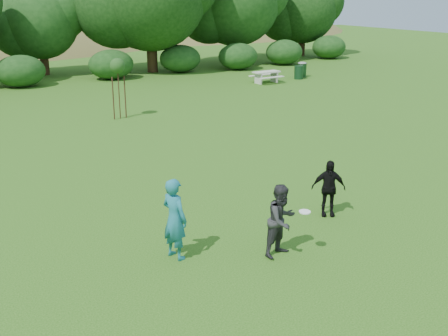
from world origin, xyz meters
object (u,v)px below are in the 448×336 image
at_px(player_black, 328,188).
at_px(picnic_table, 266,75).
at_px(sapling, 117,68).
at_px(trash_can_lidded, 302,69).
at_px(player_grey, 282,220).
at_px(player_teal, 175,219).
at_px(trash_can_near, 299,72).

relative_size(player_black, picnic_table, 0.87).
distance_m(sapling, trash_can_lidded, 16.65).
xyz_separation_m(player_grey, sapling, (2.52, 15.37, 1.55)).
distance_m(player_black, sapling, 14.29).
bearing_deg(player_grey, trash_can_lidded, 36.40).
bearing_deg(picnic_table, player_teal, -131.99).
distance_m(sapling, picnic_table, 13.04).
bearing_deg(player_teal, sapling, -32.59).
height_order(player_teal, trash_can_lidded, player_teal).
relative_size(sapling, trash_can_lidded, 2.71).
xyz_separation_m(sapling, trash_can_lidded, (15.72, 5.16, -1.88)).
xyz_separation_m(picnic_table, trash_can_lidded, (3.62, 0.70, 0.02)).
relative_size(player_teal, sapling, 0.68).
height_order(player_teal, sapling, sapling).
distance_m(trash_can_near, sapling, 15.76).
relative_size(player_grey, trash_can_near, 1.92).
relative_size(player_teal, trash_can_lidded, 1.83).
xyz_separation_m(trash_can_near, trash_can_lidded, (0.77, 0.56, 0.09)).
relative_size(player_grey, player_black, 1.10).
bearing_deg(player_teal, player_grey, -134.21).
bearing_deg(trash_can_lidded, picnic_table, -169.11).
bearing_deg(player_teal, player_black, -104.91).
bearing_deg(sapling, trash_can_near, 17.10).
height_order(trash_can_near, picnic_table, trash_can_near).
distance_m(player_teal, trash_can_near, 27.12).
relative_size(trash_can_near, trash_can_lidded, 0.86).
bearing_deg(trash_can_lidded, trash_can_near, -144.11).
xyz_separation_m(player_teal, trash_can_lidded, (20.37, 19.31, -0.42)).
height_order(trash_can_near, sapling, sapling).
relative_size(player_black, sapling, 0.55).
bearing_deg(trash_can_near, player_teal, -136.27).
bearing_deg(trash_can_near, trash_can_lidded, 35.89).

